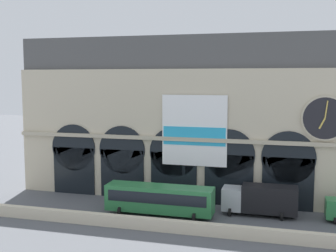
% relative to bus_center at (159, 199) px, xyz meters
% --- Properties ---
extents(ground_plane, '(200.00, 200.00, 0.00)m').
position_rel_bus_center_xyz_m(ground_plane, '(0.07, 0.50, -1.78)').
color(ground_plane, '#54565B').
extents(quay_parapet_wall, '(90.00, 0.70, 1.13)m').
position_rel_bus_center_xyz_m(quay_parapet_wall, '(0.07, -4.15, -1.22)').
color(quay_parapet_wall, beige).
rests_on(quay_parapet_wall, ground).
extents(station_building, '(38.58, 4.51, 18.74)m').
position_rel_bus_center_xyz_m(station_building, '(0.11, 7.54, 7.25)').
color(station_building, beige).
rests_on(station_building, ground).
extents(bus_center, '(11.00, 3.25, 3.10)m').
position_rel_bus_center_xyz_m(bus_center, '(0.00, 0.00, 0.00)').
color(bus_center, '#2D7A42').
rests_on(bus_center, ground).
extents(box_truck_mideast, '(7.50, 2.91, 3.12)m').
position_rel_bus_center_xyz_m(box_truck_mideast, '(9.88, 2.89, -0.08)').
color(box_truck_mideast, '#ADB2B7').
rests_on(box_truck_mideast, ground).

